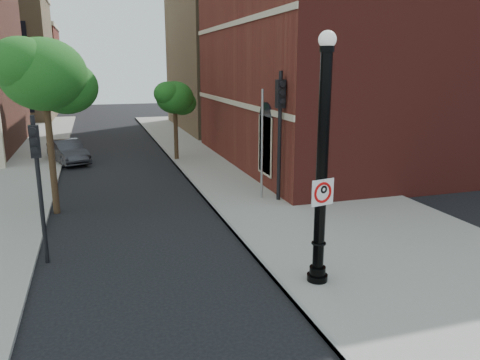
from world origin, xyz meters
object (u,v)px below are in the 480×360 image
object	(u,v)px
lamppost	(322,175)
parked_car	(68,152)
traffic_signal_left	(37,166)
no_parking_sign	(323,192)
traffic_signal_right	(280,116)

from	to	relation	value
lamppost	parked_car	distance (m)	19.40
parked_car	traffic_signal_left	world-z (taller)	traffic_signal_left
no_parking_sign	lamppost	bearing A→B (deg)	66.69
lamppost	traffic_signal_right	world-z (taller)	lamppost
no_parking_sign	traffic_signal_right	bearing A→B (deg)	63.80
no_parking_sign	traffic_signal_right	distance (m)	7.60
lamppost	traffic_signal_right	xyz separation A→B (m)	(1.82, 7.14, 0.66)
traffic_signal_left	traffic_signal_right	size ratio (longest dim) A/B	0.80
no_parking_sign	parked_car	bearing A→B (deg)	98.00
traffic_signal_left	traffic_signal_right	bearing A→B (deg)	18.43
lamppost	no_parking_sign	xyz separation A→B (m)	(-0.03, -0.16, -0.38)
lamppost	parked_car	bearing A→B (deg)	110.24
lamppost	no_parking_sign	world-z (taller)	lamppost
lamppost	traffic_signal_right	size ratio (longest dim) A/B	1.19
no_parking_sign	parked_car	distance (m)	19.49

